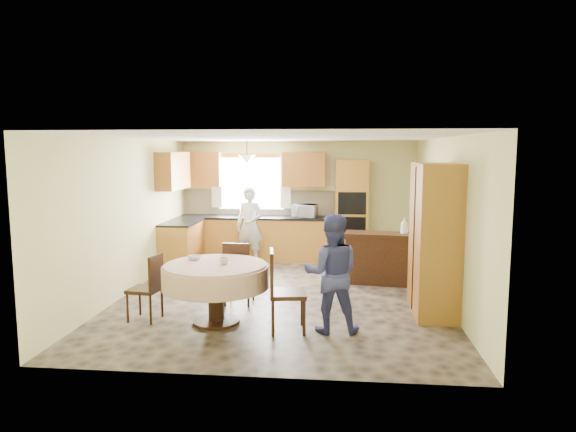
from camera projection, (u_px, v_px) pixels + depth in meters
The scene contains 36 objects.
floor at pixel (282, 295), 8.21m from camera, with size 5.00×6.00×0.01m, color #6B5C4B.
ceiling at pixel (282, 137), 7.89m from camera, with size 5.00×6.00×0.01m, color white.
wall_back at pixel (297, 200), 11.01m from camera, with size 5.00×0.02×2.50m, color beige.
wall_front at pixel (249, 257), 5.09m from camera, with size 5.00×0.02×2.50m, color beige.
wall_left at pixel (129, 216), 8.29m from camera, with size 0.02×6.00×2.50m, color beige.
wall_right at pixel (445, 220), 7.81m from camera, with size 0.02×6.00×2.50m, color beige.
window at pixel (251, 183), 11.05m from camera, with size 1.40×0.03×1.10m, color white.
curtain_left at pixel (216, 181), 11.06m from camera, with size 0.22×0.02×1.15m, color white.
curtain_right at pixel (286, 181), 10.92m from camera, with size 0.22×0.02×1.15m, color white.
base_cab_back at pixel (256, 239), 10.90m from camera, with size 3.30×0.60×0.88m, color gold.
counter_back at pixel (256, 217), 10.84m from camera, with size 3.30×0.64×0.04m, color black.
base_cab_left at pixel (182, 245), 10.14m from camera, with size 0.60×1.20×0.88m, color gold.
counter_left at pixel (181, 222), 10.09m from camera, with size 0.64×1.20×0.04m, color black.
backsplash at pixel (258, 203), 11.09m from camera, with size 3.30×0.02×0.55m, color beige.
wall_cab_left at pixel (201, 169), 10.97m from camera, with size 0.85×0.33×0.72m, color #B7782D.
wall_cab_right at pixel (304, 169), 10.75m from camera, with size 0.90×0.33×0.72m, color #B7782D.
wall_cab_side at pixel (173, 171), 9.97m from camera, with size 0.33×1.20×0.72m, color #B7782D.
oven_tower at pixel (351, 211), 10.62m from camera, with size 0.66×0.62×2.12m, color gold.
oven_upper at pixel (352, 203), 10.28m from camera, with size 0.56×0.01×0.45m, color black.
oven_lower at pixel (352, 228), 10.35m from camera, with size 0.56×0.01×0.45m, color black.
pendant at pixel (247, 159), 10.51m from camera, with size 0.36×0.36×0.18m, color beige.
sideboard at pixel (378, 260), 8.91m from camera, with size 1.17×0.48×0.83m, color #3E2311.
space_heater at pixel (404, 267), 9.08m from camera, with size 0.37×0.26×0.51m, color black.
cupboard at pixel (434, 240), 7.17m from camera, with size 0.56×1.11×2.13m, color gold.
dining_table at pixel (216, 277), 6.81m from camera, with size 1.41×1.41×0.81m.
chair_left at pixel (149, 284), 6.95m from camera, with size 0.44×0.44×0.91m.
chair_back at pixel (238, 270), 7.64m from camera, with size 0.43×0.43×0.96m.
chair_right at pixel (281, 287), 6.51m from camera, with size 0.51×0.51×1.05m.
framed_picture at pixel (440, 183), 8.10m from camera, with size 0.06×0.64×0.53m.
microwave at pixel (305, 211), 10.67m from camera, with size 0.49×0.33×0.27m, color silver.
person_sink at pixel (250, 225), 10.47m from camera, with size 0.57×0.38×1.57m, color silver.
person_dining at pixel (332, 273), 6.48m from camera, with size 0.74×0.57×1.51m, color #3A3E7F.
bowl_sideboard at pixel (360, 234), 8.88m from camera, with size 0.22×0.22×0.05m, color #B2B2B2.
bottle_sideboard at pixel (404, 227), 8.79m from camera, with size 0.13×0.13×0.33m, color silver.
cup_table at pixel (224, 261), 6.77m from camera, with size 0.12×0.12×0.09m, color #B2B2B2.
bowl_table at pixel (194, 258), 7.06m from camera, with size 0.18×0.18×0.06m, color #B2B2B2.
Camera 1 is at (0.87, -7.94, 2.30)m, focal length 32.00 mm.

